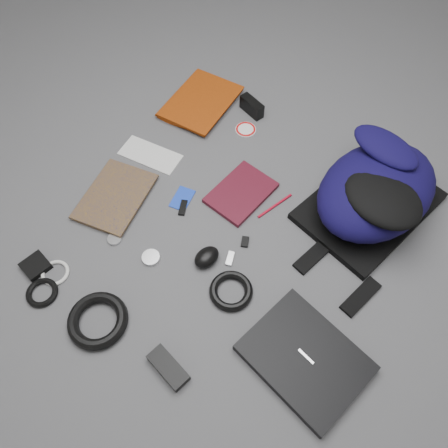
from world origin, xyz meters
The scene contains 24 objects.
ground centered at (0.00, 0.00, 0.00)m, with size 4.00×4.00×0.00m, color #4F4F51.
backpack centered at (0.37, 0.29, 0.10)m, with size 0.33×0.48×0.20m, color black, non-canonical shape.
laptop centered at (0.39, -0.26, 0.02)m, with size 0.31×0.24×0.03m, color black.
textbook_red centered at (-0.45, 0.44, 0.02)m, with size 0.22×0.29×0.03m, color maroon.
comic_book centered at (-0.46, -0.09, 0.01)m, with size 0.19×0.26×0.02m, color #A7730B.
envelope centered at (-0.37, 0.13, 0.00)m, with size 0.22×0.10×0.00m, color silver.
dvd_case centered at (-0.01, 0.14, 0.01)m, with size 0.15×0.22×0.02m, color #3E0C16.
compact_camera centered at (-0.16, 0.50, 0.03)m, with size 0.10×0.04×0.06m, color black.
sticker_disc centered at (-0.14, 0.41, 0.00)m, with size 0.08×0.08×0.00m, color white.
pen_teal centered at (0.02, 0.08, 0.00)m, with size 0.01×0.01×0.12m, color #0C6371.
pen_red centered at (0.11, 0.15, 0.00)m, with size 0.01×0.01×0.14m, color #AC0D23.
id_badge centered at (-0.17, 0.03, 0.00)m, with size 0.06×0.09×0.00m, color blue.
usb_black centered at (-0.15, 0.00, 0.01)m, with size 0.02×0.06×0.01m, color black.
usb_silver centered at (0.07, -0.09, 0.00)m, with size 0.02×0.05×0.01m, color #B8B9BB.
key_fob centered at (0.08, -0.02, 0.01)m, with size 0.02×0.04×0.01m, color black.
mouse centered at (0.01, -0.13, 0.02)m, with size 0.06×0.08×0.04m, color black.
headphone_left centered at (-0.28, -0.21, 0.01)m, with size 0.04×0.04×0.01m, color #B3B3B5.
headphone_right centered at (-0.14, -0.21, 0.01)m, with size 0.05×0.05×0.01m, color silver.
cable_coil centered at (0.13, -0.18, 0.01)m, with size 0.13×0.13×0.02m, color black.
power_brick centered at (0.09, -0.46, 0.01)m, with size 0.12×0.05×0.03m, color black.
power_cord_coil centered at (-0.15, -0.44, 0.02)m, with size 0.17×0.17×0.03m, color black.
pouch centered at (-0.42, -0.40, 0.01)m, with size 0.07×0.07×0.02m, color black.
earbud_coil centered at (-0.35, -0.45, 0.01)m, with size 0.09×0.09×0.02m, color black.
white_cable_coil centered at (-0.36, -0.39, 0.01)m, with size 0.08×0.08×0.01m, color silver.
Camera 1 is at (0.35, -0.63, 1.18)m, focal length 35.00 mm.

